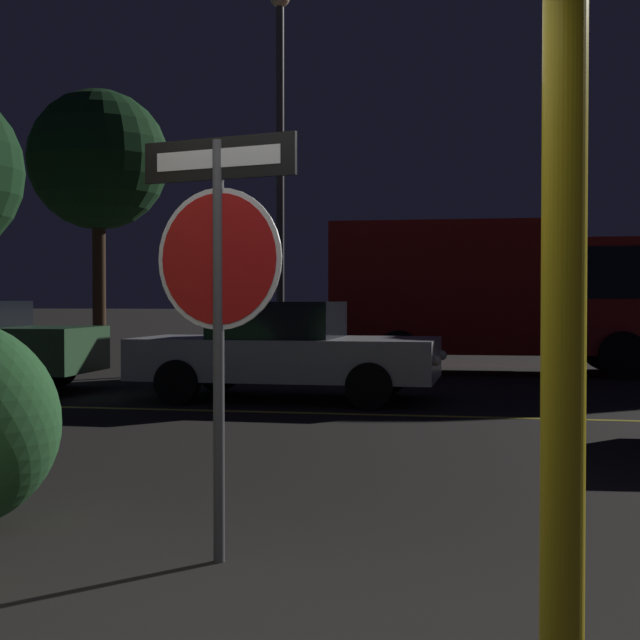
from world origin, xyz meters
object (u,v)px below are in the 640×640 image
(yellow_pole_right, at_px, (564,284))
(street_lamp, at_px, (280,139))
(tree_1, at_px, (98,161))
(stop_sign, at_px, (218,260))
(delivery_truck, at_px, (512,290))
(passing_car_2, at_px, (286,350))

(yellow_pole_right, height_order, street_lamp, street_lamp)
(tree_1, bearing_deg, yellow_pole_right, -60.60)
(stop_sign, xyz_separation_m, delivery_truck, (1.80, 12.79, -0.02))
(stop_sign, relative_size, yellow_pole_right, 0.78)
(passing_car_2, distance_m, tree_1, 11.27)
(yellow_pole_right, bearing_deg, tree_1, 119.40)
(passing_car_2, bearing_deg, stop_sign, 11.14)
(stop_sign, height_order, passing_car_2, stop_sign)
(stop_sign, height_order, tree_1, tree_1)
(stop_sign, bearing_deg, passing_car_2, 113.96)
(stop_sign, relative_size, passing_car_2, 0.53)
(stop_sign, height_order, street_lamp, street_lamp)
(yellow_pole_right, distance_m, passing_car_2, 9.43)
(street_lamp, bearing_deg, delivery_truck, -1.99)
(yellow_pole_right, xyz_separation_m, delivery_truck, (0.14, 14.11, 0.13))
(tree_1, bearing_deg, street_lamp, -28.40)
(stop_sign, distance_m, tree_1, 17.95)
(yellow_pole_right, height_order, delivery_truck, yellow_pole_right)
(tree_1, bearing_deg, stop_sign, -63.19)
(stop_sign, relative_size, delivery_truck, 0.34)
(yellow_pole_right, xyz_separation_m, passing_car_2, (-3.06, 8.89, -0.76))
(stop_sign, bearing_deg, tree_1, 130.30)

